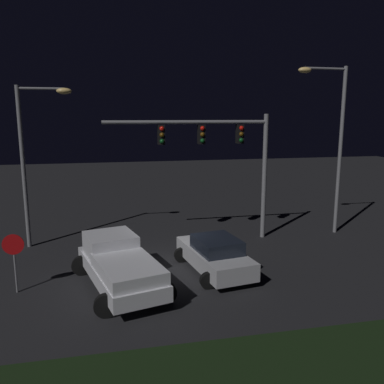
{
  "coord_description": "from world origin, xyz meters",
  "views": [
    {
      "loc": [
        -2.6,
        -16.32,
        6.4
      ],
      "look_at": [
        1.3,
        1.85,
        2.83
      ],
      "focal_mm": 37.12,
      "sensor_mm": 36.0,
      "label": 1
    }
  ],
  "objects_px": {
    "street_lamp_right": "(333,132)",
    "stop_sign": "(14,252)",
    "car_sedan": "(215,255)",
    "traffic_signal_gantry": "(220,146)",
    "pickup_truck": "(118,262)",
    "street_lamp_left": "(33,147)"
  },
  "relations": [
    {
      "from": "street_lamp_right",
      "to": "stop_sign",
      "type": "xyz_separation_m",
      "value": [
        -15.22,
        -4.53,
        -4.01
      ]
    },
    {
      "from": "car_sedan",
      "to": "traffic_signal_gantry",
      "type": "relative_size",
      "value": 0.56
    },
    {
      "from": "pickup_truck",
      "to": "stop_sign",
      "type": "bearing_deg",
      "value": 71.6
    },
    {
      "from": "car_sedan",
      "to": "street_lamp_left",
      "type": "height_order",
      "value": "street_lamp_left"
    },
    {
      "from": "pickup_truck",
      "to": "street_lamp_left",
      "type": "bearing_deg",
      "value": 18.33
    },
    {
      "from": "car_sedan",
      "to": "traffic_signal_gantry",
      "type": "xyz_separation_m",
      "value": [
        1.35,
        4.13,
        4.16
      ]
    },
    {
      "from": "street_lamp_right",
      "to": "stop_sign",
      "type": "distance_m",
      "value": 16.37
    },
    {
      "from": "street_lamp_left",
      "to": "street_lamp_right",
      "type": "bearing_deg",
      "value": -3.55
    },
    {
      "from": "traffic_signal_gantry",
      "to": "street_lamp_left",
      "type": "height_order",
      "value": "street_lamp_left"
    },
    {
      "from": "car_sedan",
      "to": "street_lamp_right",
      "type": "xyz_separation_m",
      "value": [
        7.57,
        4.13,
        4.83
      ]
    },
    {
      "from": "street_lamp_left",
      "to": "street_lamp_right",
      "type": "xyz_separation_m",
      "value": [
        15.22,
        -0.95,
        0.63
      ]
    },
    {
      "from": "traffic_signal_gantry",
      "to": "street_lamp_left",
      "type": "bearing_deg",
      "value": 174.04
    },
    {
      "from": "street_lamp_left",
      "to": "pickup_truck",
      "type": "bearing_deg",
      "value": -57.22
    },
    {
      "from": "street_lamp_left",
      "to": "stop_sign",
      "type": "relative_size",
      "value": 3.5
    },
    {
      "from": "pickup_truck",
      "to": "traffic_signal_gantry",
      "type": "bearing_deg",
      "value": -62.43
    },
    {
      "from": "pickup_truck",
      "to": "traffic_signal_gantry",
      "type": "relative_size",
      "value": 0.69
    },
    {
      "from": "pickup_truck",
      "to": "traffic_signal_gantry",
      "type": "xyz_separation_m",
      "value": [
        5.31,
        4.79,
        3.9
      ]
    },
    {
      "from": "traffic_signal_gantry",
      "to": "street_lamp_left",
      "type": "relative_size",
      "value": 1.07
    },
    {
      "from": "street_lamp_right",
      "to": "traffic_signal_gantry",
      "type": "bearing_deg",
      "value": 179.95
    },
    {
      "from": "street_lamp_left",
      "to": "stop_sign",
      "type": "distance_m",
      "value": 6.43
    },
    {
      "from": "street_lamp_right",
      "to": "stop_sign",
      "type": "bearing_deg",
      "value": -163.42
    },
    {
      "from": "pickup_truck",
      "to": "street_lamp_right",
      "type": "distance_m",
      "value": 13.29
    }
  ]
}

